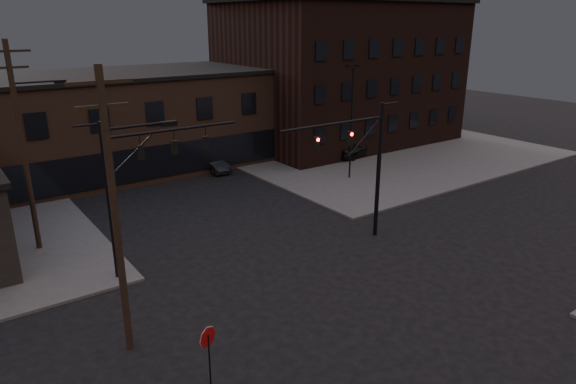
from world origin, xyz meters
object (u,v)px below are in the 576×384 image
Objects in this scene: stop_sign at (208,344)px; traffic_signal_near at (365,159)px; parked_car_lot_a at (355,148)px; car_crossing at (214,164)px; parked_car_lot_b at (342,148)px; traffic_signal_far at (134,179)px.

traffic_signal_near is at bearing 25.90° from stop_sign.
parked_car_lot_a is at bearing 38.61° from stop_sign.
traffic_signal_near is 18.56m from car_crossing.
parked_car_lot_b is (-0.27, 1.54, -0.24)m from parked_car_lot_a.
stop_sign reaches higher than parked_car_lot_b.
stop_sign reaches higher than car_crossing.
parked_car_lot_a is at bearing -12.83° from car_crossing.
car_crossing is (-12.58, 2.26, -0.08)m from parked_car_lot_b.
parked_car_lot_b is 12.78m from car_crossing.
parked_car_lot_a is 13.41m from car_crossing.
traffic_signal_far is (-12.07, 3.50, 0.08)m from traffic_signal_near.
traffic_signal_far is 27.68m from parked_car_lot_b.
traffic_signal_far reaches higher than parked_car_lot_a.
parked_car_lot_a is (25.98, 20.74, -0.86)m from stop_sign.
traffic_signal_near is 1.94× the size of parked_car_lot_b.
parked_car_lot_a is at bearing 23.54° from traffic_signal_far.
parked_car_lot_a is 1.58m from parked_car_lot_b.
parked_car_lot_b is at bearing 40.93° from stop_sign.
traffic_signal_far is 1.63× the size of parked_car_lot_a.
parked_car_lot_b is at bearing 1.46° from parked_car_lot_a.
parked_car_lot_a is at bearing 48.49° from traffic_signal_near.
traffic_signal_far is at bearing 163.83° from traffic_signal_near.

